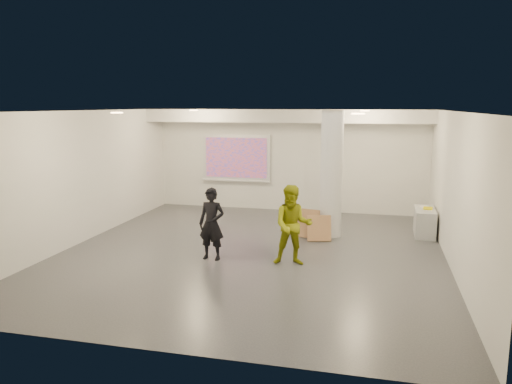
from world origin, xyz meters
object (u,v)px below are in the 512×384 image
(credenza, at_px, (425,222))
(man, at_px, (293,225))
(projection_screen, at_px, (236,158))
(woman, at_px, (212,224))
(column, at_px, (331,174))

(credenza, distance_m, man, 4.07)
(projection_screen, distance_m, man, 5.71)
(credenza, xyz_separation_m, woman, (-4.40, -3.03, 0.42))
(credenza, distance_m, woman, 5.35)
(column, distance_m, projection_screen, 4.08)
(column, distance_m, woman, 3.35)
(credenza, bearing_deg, projection_screen, 159.68)
(column, bearing_deg, projection_screen, 139.44)
(projection_screen, height_order, woman, projection_screen)
(column, height_order, man, column)
(projection_screen, bearing_deg, woman, -79.71)
(woman, height_order, man, man)
(column, bearing_deg, woman, -131.84)
(column, distance_m, man, 2.54)
(woman, xyz_separation_m, man, (1.66, 0.05, 0.06))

